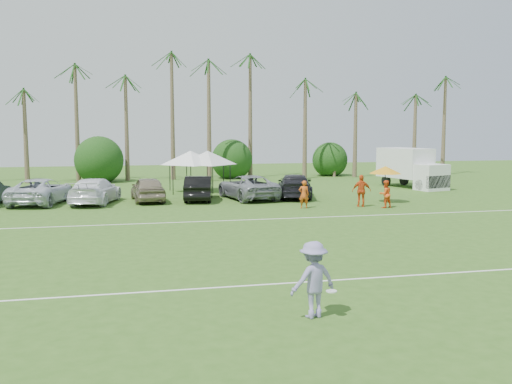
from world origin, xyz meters
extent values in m
plane|color=#32591A|center=(0.00, 0.00, 0.00)|extent=(120.00, 120.00, 0.00)
cube|color=white|center=(0.00, 2.00, 0.01)|extent=(80.00, 0.10, 0.01)
cube|color=white|center=(0.00, 14.00, 0.01)|extent=(80.00, 0.10, 0.01)
cone|color=brown|center=(-12.00, 38.00, 5.00)|extent=(0.44, 0.44, 10.00)
cone|color=brown|center=(-8.00, 38.00, 5.50)|extent=(0.44, 0.44, 11.00)
cone|color=brown|center=(-4.00, 38.00, 4.00)|extent=(0.44, 0.44, 8.00)
cone|color=brown|center=(0.00, 38.00, 4.50)|extent=(0.44, 0.44, 9.00)
cone|color=brown|center=(4.00, 38.00, 5.00)|extent=(0.44, 0.44, 10.00)
cone|color=brown|center=(8.00, 38.00, 5.50)|extent=(0.44, 0.44, 11.00)
cone|color=brown|center=(13.00, 38.00, 4.00)|extent=(0.44, 0.44, 8.00)
cone|color=brown|center=(18.00, 38.00, 4.50)|extent=(0.44, 0.44, 9.00)
cone|color=brown|center=(23.00, 38.00, 5.00)|extent=(0.44, 0.44, 10.00)
cone|color=brown|center=(27.00, 38.00, 5.50)|extent=(0.44, 0.44, 11.00)
cylinder|color=brown|center=(-6.00, 39.00, 0.70)|extent=(0.30, 0.30, 1.40)
sphere|color=#133910|center=(-6.00, 39.00, 1.80)|extent=(4.00, 4.00, 4.00)
cylinder|color=brown|center=(6.00, 39.00, 0.70)|extent=(0.30, 0.30, 1.40)
sphere|color=#133910|center=(6.00, 39.00, 1.80)|extent=(4.00, 4.00, 4.00)
cylinder|color=brown|center=(16.00, 39.00, 0.70)|extent=(0.30, 0.30, 1.40)
sphere|color=#133910|center=(16.00, 39.00, 1.80)|extent=(4.00, 4.00, 4.00)
imported|color=#CA5016|center=(6.35, 17.47, 0.82)|extent=(0.66, 0.49, 1.63)
imported|color=#F6571B|center=(11.08, 16.61, 0.81)|extent=(0.89, 0.75, 1.62)
imported|color=#D44C17|center=(9.89, 17.33, 0.96)|extent=(1.20, 0.72, 1.91)
cube|color=white|center=(18.05, 27.63, 1.92)|extent=(3.30, 4.74, 2.34)
cube|color=white|center=(18.76, 24.72, 0.98)|extent=(2.49, 2.15, 1.97)
cube|color=black|center=(18.93, 24.04, 0.70)|extent=(2.16, 0.79, 0.94)
cube|color=#E5590C|center=(19.20, 27.91, 1.50)|extent=(0.38, 1.46, 0.84)
cylinder|color=black|center=(17.81, 24.68, 0.42)|extent=(0.47, 0.89, 0.84)
cylinder|color=black|center=(19.63, 25.12, 0.42)|extent=(0.47, 0.89, 0.84)
cylinder|color=black|center=(16.87, 28.50, 0.42)|extent=(0.47, 0.89, 0.84)
cylinder|color=black|center=(18.69, 28.94, 0.42)|extent=(0.47, 0.89, 0.84)
cylinder|color=black|center=(-0.53, 26.12, 1.01)|extent=(0.06, 0.06, 2.02)
cylinder|color=black|center=(2.30, 26.12, 1.01)|extent=(0.06, 0.06, 2.02)
cylinder|color=black|center=(-0.53, 28.95, 1.01)|extent=(0.06, 0.06, 2.02)
cylinder|color=black|center=(2.30, 28.95, 1.01)|extent=(0.06, 0.06, 2.02)
pyramid|color=white|center=(0.88, 27.53, 3.03)|extent=(4.36, 4.36, 1.01)
cylinder|color=black|center=(0.73, 26.06, 1.01)|extent=(0.06, 0.06, 2.01)
cylinder|color=black|center=(3.55, 26.06, 1.01)|extent=(0.06, 0.06, 2.01)
cylinder|color=black|center=(0.73, 28.88, 1.01)|extent=(0.06, 0.06, 2.01)
cylinder|color=black|center=(3.55, 28.88, 1.01)|extent=(0.06, 0.06, 2.01)
pyramid|color=silver|center=(2.14, 27.47, 3.02)|extent=(4.35, 4.35, 1.01)
cylinder|color=black|center=(12.10, 18.77, 1.03)|extent=(0.05, 0.05, 2.07)
cone|color=orange|center=(12.10, 18.77, 2.07)|extent=(2.07, 2.07, 0.47)
imported|color=#8A82B8|center=(0.66, -1.10, 0.95)|extent=(1.36, 0.99, 1.90)
cylinder|color=white|center=(1.08, -1.26, 0.67)|extent=(0.27, 0.27, 0.03)
imported|color=silver|center=(-8.88, 22.96, 0.80)|extent=(3.87, 6.17, 1.59)
imported|color=white|center=(-5.64, 22.43, 0.80)|extent=(3.43, 5.85, 1.59)
imported|color=gray|center=(-2.39, 22.77, 0.80)|extent=(2.23, 4.80, 1.59)
imported|color=black|center=(0.85, 22.62, 0.80)|extent=(2.49, 5.04, 1.59)
imported|color=gray|center=(4.09, 22.56, 0.80)|extent=(3.62, 6.10, 1.59)
imported|color=black|center=(7.33, 22.57, 0.80)|extent=(3.59, 5.87, 1.59)
camera|label=1|loc=(-3.75, -14.07, 4.62)|focal=40.00mm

